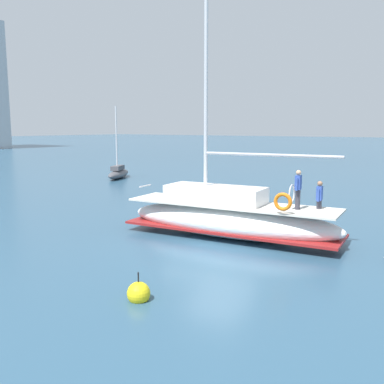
# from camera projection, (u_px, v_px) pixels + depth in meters

# --- Properties ---
(ground_plane) EXTENTS (400.00, 400.00, 0.00)m
(ground_plane) POSITION_uv_depth(u_px,v_px,m) (216.00, 249.00, 16.84)
(ground_plane) COLOR #2D516B
(main_sailboat) EXTENTS (3.42, 9.80, 13.29)m
(main_sailboat) POSITION_uv_depth(u_px,v_px,m) (229.00, 216.00, 18.51)
(main_sailboat) COLOR white
(main_sailboat) RESTS_ON ground
(moored_sloop_near) EXTENTS (4.94, 3.32, 6.59)m
(moored_sloop_near) POSITION_uv_depth(u_px,v_px,m) (118.00, 173.00, 39.90)
(moored_sloop_near) COLOR #4C4C51
(moored_sloop_near) RESTS_ON ground
(mooring_buoy) EXTENTS (0.65, 0.65, 0.92)m
(mooring_buoy) POSITION_uv_depth(u_px,v_px,m) (139.00, 293.00, 11.80)
(mooring_buoy) COLOR yellow
(mooring_buoy) RESTS_ON ground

